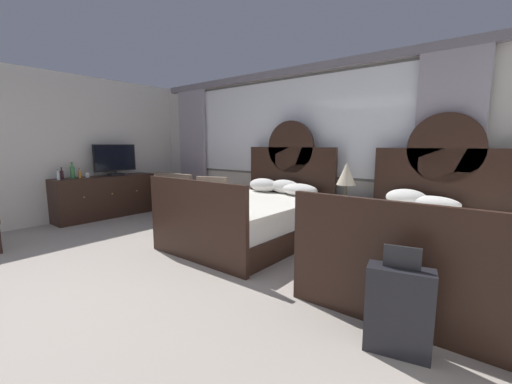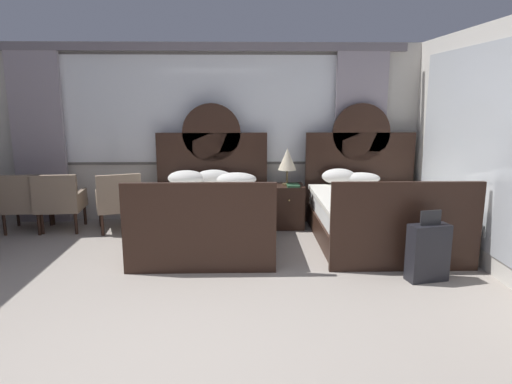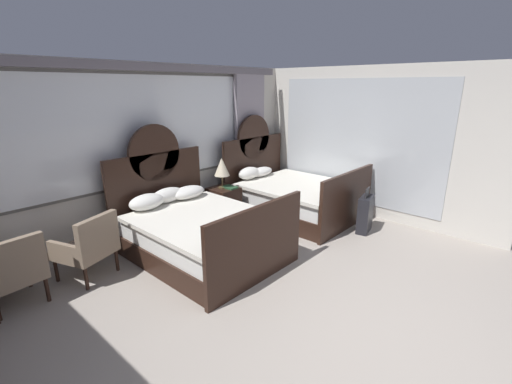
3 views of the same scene
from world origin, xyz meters
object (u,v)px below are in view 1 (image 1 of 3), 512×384
bed_near_window (253,216)px  armchair_by_window_centre (187,193)px  bottle_wine_dark (62,174)px  cup_on_dresser (87,175)px  bed_near_mirror (420,247)px  nightstand_between_beds (345,223)px  table_lamp_on_nightstand (346,174)px  dresser_minibar (106,197)px  armchair_by_window_right (173,191)px  bottle_soda_green (73,172)px  suitcase_on_floor (398,310)px  tv_flatscreen (115,160)px  bottle_water_clear (58,176)px  book_on_nightstand (348,201)px  bottle_liquor_amber (80,174)px  armchair_by_window_left (217,197)px

bed_near_window → armchair_by_window_centre: bed_near_window is taller
bottle_wine_dark → cup_on_dresser: size_ratio=1.94×
cup_on_dresser → bed_near_mirror: bearing=9.0°
nightstand_between_beds → table_lamp_on_nightstand: 0.69m
bed_near_mirror → dresser_minibar: bearing=-174.2°
bed_near_window → armchair_by_window_right: bed_near_window is taller
bed_near_window → bottle_soda_green: 3.53m
bottle_soda_green → cup_on_dresser: (0.00, 0.25, -0.07)m
bottle_wine_dark → suitcase_on_floor: bottle_wine_dark is taller
armchair_by_window_centre → armchair_by_window_right: same height
armchair_by_window_right → suitcase_on_floor: bearing=-21.0°
nightstand_between_beds → tv_flatscreen: size_ratio=0.74×
nightstand_between_beds → armchair_by_window_centre: 3.28m
table_lamp_on_nightstand → cup_on_dresser: (-4.40, -1.59, -0.15)m
bottle_soda_green → bottle_wine_dark: bearing=-104.5°
bed_near_mirror → bottle_water_clear: 5.64m
cup_on_dresser → bed_near_window: bearing=15.1°
armchair_by_window_right → suitcase_on_floor: size_ratio=1.12×
tv_flatscreen → bottle_wine_dark: 0.98m
bed_near_window → nightstand_between_beds: (1.12, 0.69, -0.06)m
book_on_nightstand → dresser_minibar: size_ratio=0.14×
dresser_minibar → armchair_by_window_right: bearing=59.7°
bottle_wine_dark → suitcase_on_floor: 5.76m
bottle_wine_dark → table_lamp_on_nightstand: bearing=24.3°
bottle_water_clear → cup_on_dresser: bottle_water_clear is taller
nightstand_between_beds → book_on_nightstand: bearing=-54.1°
bed_near_mirror → cup_on_dresser: bed_near_mirror is taller
bottle_liquor_amber → book_on_nightstand: bearing=20.5°
bed_near_mirror → armchair_by_window_centre: bed_near_mirror is taller
bed_near_mirror → table_lamp_on_nightstand: (-1.13, 0.71, 0.64)m
bottle_water_clear → armchair_by_window_centre: (1.04, 1.95, -0.43)m
book_on_nightstand → armchair_by_window_right: (-3.82, -0.06, -0.20)m
bottle_soda_green → bottle_liquor_amber: 0.13m
bed_near_mirror → book_on_nightstand: bearing=150.1°
tv_flatscreen → bottle_water_clear: (0.05, -1.06, -0.24)m
nightstand_between_beds → armchair_by_window_right: size_ratio=0.74×
armchair_by_window_right → bottle_soda_green: bearing=-111.6°
nightstand_between_beds → suitcase_on_floor: 2.44m
nightstand_between_beds → armchair_by_window_left: armchair_by_window_left is taller
bed_near_mirror → book_on_nightstand: bed_near_mirror is taller
tv_flatscreen → bottle_liquor_amber: (0.03, -0.70, -0.24)m
bottle_liquor_amber → armchair_by_window_left: bearing=39.9°
bottle_water_clear → bottle_wine_dark: bearing=141.7°
bottle_liquor_amber → bottle_water_clear: bearing=-86.9°
bottle_water_clear → armchair_by_window_centre: bearing=61.8°
bottle_wine_dark → armchair_by_window_centre: bearing=57.3°
armchair_by_window_centre → bottle_water_clear: bearing=-118.2°
nightstand_between_beds → table_lamp_on_nightstand: table_lamp_on_nightstand is taller
cup_on_dresser → armchair_by_window_centre: 1.87m
bed_near_mirror → dresser_minibar: 5.55m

